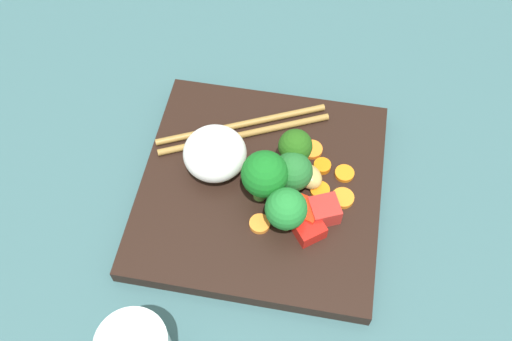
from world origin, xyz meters
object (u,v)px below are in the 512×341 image
(carrot_slice_3, at_px, (319,194))
(square_plate, at_px, (261,188))
(broccoli_floret_2, at_px, (286,209))
(rice_mound, at_px, (215,153))
(chopstick_pair, at_px, (243,129))

(carrot_slice_3, bearing_deg, square_plate, -93.82)
(square_plate, distance_m, broccoli_floret_2, 0.08)
(rice_mound, height_order, carrot_slice_3, rice_mound)
(square_plate, relative_size, rice_mound, 3.78)
(square_plate, xyz_separation_m, chopstick_pair, (-0.07, -0.03, 0.01))
(carrot_slice_3, bearing_deg, broccoli_floret_2, -37.47)
(square_plate, relative_size, carrot_slice_3, 12.21)
(square_plate, relative_size, broccoli_floret_2, 4.47)
(square_plate, xyz_separation_m, rice_mound, (-0.02, -0.06, 0.04))
(square_plate, height_order, broccoli_floret_2, broccoli_floret_2)
(broccoli_floret_2, bearing_deg, carrot_slice_3, 142.53)
(rice_mound, xyz_separation_m, carrot_slice_3, (0.02, 0.12, -0.02))
(rice_mound, bearing_deg, square_plate, 73.64)
(square_plate, height_order, chopstick_pair, chopstick_pair)
(rice_mound, bearing_deg, carrot_slice_3, 80.41)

